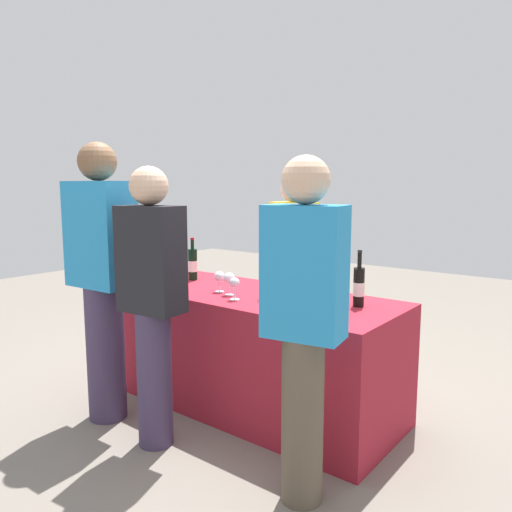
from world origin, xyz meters
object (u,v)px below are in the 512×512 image
wine_bottle_3 (359,286)px  guest_0 (102,273)px  wine_glass_1 (220,277)px  wine_glass_0 (176,273)px  server_pouring (293,265)px  wine_bottle_1 (280,273)px  wine_glass_2 (229,279)px  wine_bottle_0 (193,264)px  guest_1 (152,297)px  wine_glass_5 (337,300)px  guest_2 (304,318)px  wine_glass_3 (235,284)px  wine_glass_4 (264,286)px  ice_bucket (332,290)px  wine_bottle_2 (323,282)px

wine_bottle_3 → guest_0: size_ratio=0.19×
wine_bottle_3 → wine_glass_1: 0.93m
wine_glass_0 → server_pouring: bearing=64.3°
wine_bottle_1 → wine_glass_2: (-0.16, -0.34, -0.01)m
wine_bottle_0 → guest_1: bearing=-58.1°
wine_glass_5 → wine_glass_2: bearing=178.1°
server_pouring → wine_bottle_0: bearing=54.9°
wine_glass_1 → guest_2: 1.15m
wine_bottle_3 → wine_glass_5: 0.27m
wine_glass_3 → wine_glass_5: 0.68m
guest_0 → wine_glass_1: bearing=51.7°
server_pouring → guest_1: (0.02, -1.44, 0.01)m
wine_glass_0 → guest_1: size_ratio=0.09×
wine_glass_5 → wine_glass_0: bearing=179.6°
server_pouring → guest_2: (0.97, -1.36, 0.03)m
wine_glass_3 → guest_1: 0.55m
wine_glass_2 → guest_2: (0.90, -0.52, 0.00)m
wine_glass_4 → server_pouring: bearing=111.9°
wine_glass_1 → server_pouring: 0.81m
wine_bottle_3 → ice_bucket: 0.16m
guest_1 → wine_glass_2: bearing=79.0°
wine_bottle_0 → wine_glass_2: wine_bottle_0 is taller
wine_glass_3 → wine_glass_4: (0.14, 0.11, -0.01)m
wine_bottle_1 → guest_1: (-0.20, -0.94, -0.03)m
guest_2 → wine_bottle_0: bearing=142.8°
wine_glass_2 → guest_0: (-0.54, -0.57, 0.06)m
wine_glass_2 → guest_1: guest_1 is taller
wine_bottle_3 → wine_bottle_1: bearing=171.3°
wine_bottle_0 → wine_glass_3: 0.74m
wine_bottle_2 → wine_glass_0: bearing=-164.9°
wine_glass_4 → server_pouring: server_pouring is taller
wine_bottle_0 → wine_bottle_3: (1.35, 0.01, 0.00)m
wine_bottle_2 → guest_1: bearing=-124.3°
wine_glass_0 → wine_glass_2: bearing=1.9°
wine_glass_5 → server_pouring: server_pouring is taller
wine_glass_2 → server_pouring: (-0.07, 0.84, -0.02)m
wine_bottle_0 → wine_bottle_1: (0.72, 0.11, -0.00)m
wine_glass_0 → wine_glass_5: bearing=-0.4°
wine_glass_3 → ice_bucket: 0.60m
guest_0 → wine_glass_4: bearing=33.9°
wine_bottle_1 → wine_glass_3: 0.42m
wine_bottle_3 → wine_glass_0: bearing=-168.6°
wine_glass_1 → server_pouring: size_ratio=0.09×
wine_glass_3 → ice_bucket: ice_bucket is taller
wine_glass_3 → wine_glass_4: size_ratio=1.14×
wine_bottle_3 → wine_glass_4: (-0.53, -0.21, -0.03)m
server_pouring → wine_glass_5: bearing=138.4°
wine_bottle_3 → guest_2: size_ratio=0.21×
wine_bottle_0 → wine_glass_1: (0.44, -0.19, -0.02)m
wine_glass_1 → guest_2: bearing=-28.6°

